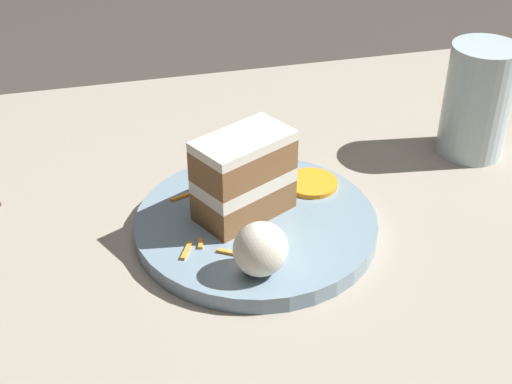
% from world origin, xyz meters
% --- Properties ---
extents(ground_plane, '(6.00, 6.00, 0.00)m').
position_xyz_m(ground_plane, '(0.00, 0.00, 0.00)').
color(ground_plane, '#38332D').
rests_on(ground_plane, ground).
extents(dining_table, '(1.27, 0.81, 0.04)m').
position_xyz_m(dining_table, '(0.00, 0.00, 0.02)').
color(dining_table, gray).
rests_on(dining_table, ground).
extents(plate, '(0.24, 0.24, 0.02)m').
position_xyz_m(plate, '(0.01, 0.02, 0.05)').
color(plate, gray).
rests_on(plate, dining_table).
extents(cake_slice, '(0.11, 0.09, 0.09)m').
position_xyz_m(cake_slice, '(-0.00, 0.03, 0.10)').
color(cake_slice, brown).
rests_on(cake_slice, plate).
extents(cream_dollop, '(0.05, 0.04, 0.05)m').
position_xyz_m(cream_dollop, '(-0.01, -0.06, 0.08)').
color(cream_dollop, silver).
rests_on(cream_dollop, plate).
extents(orange_garnish, '(0.05, 0.05, 0.01)m').
position_xyz_m(orange_garnish, '(0.08, 0.06, 0.06)').
color(orange_garnish, orange).
rests_on(orange_garnish, plate).
extents(carrot_shreds_scatter, '(0.13, 0.12, 0.00)m').
position_xyz_m(carrot_shreds_scatter, '(-0.03, 0.02, 0.06)').
color(carrot_shreds_scatter, orange).
rests_on(carrot_shreds_scatter, plate).
extents(drinking_glass, '(0.08, 0.08, 0.13)m').
position_xyz_m(drinking_glass, '(0.29, 0.11, 0.09)').
color(drinking_glass, silver).
rests_on(drinking_glass, dining_table).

